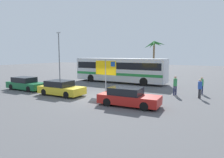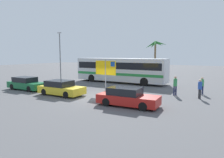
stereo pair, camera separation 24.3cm
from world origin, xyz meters
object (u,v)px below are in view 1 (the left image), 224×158
(car_red, at_px, (128,97))
(car_green, at_px, (26,84))
(bus_front_coach, at_px, (120,69))
(pedestrian_by_bus, at_px, (202,84))
(pedestrian_near_sign, at_px, (175,84))
(ferry_sign, at_px, (106,69))
(pedestrian_crossing_lot, at_px, (200,87))
(car_yellow, at_px, (61,88))

(car_red, relative_size, car_green, 1.01)
(bus_front_coach, xyz_separation_m, pedestrian_by_bus, (10.15, -3.26, -0.84))
(pedestrian_by_bus, relative_size, pedestrian_near_sign, 0.92)
(pedestrian_near_sign, bearing_deg, car_green, -108.72)
(ferry_sign, distance_m, pedestrian_by_bus, 8.94)
(car_red, bearing_deg, pedestrian_crossing_lot, 47.54)
(car_yellow, bearing_deg, car_red, -4.88)
(bus_front_coach, height_order, car_red, bus_front_coach)
(ferry_sign, bearing_deg, pedestrian_near_sign, 27.19)
(pedestrian_by_bus, xyz_separation_m, pedestrian_near_sign, (-2.03, -1.72, 0.10))
(bus_front_coach, height_order, pedestrian_near_sign, bus_front_coach)
(car_yellow, bearing_deg, pedestrian_near_sign, 28.03)
(pedestrian_by_bus, bearing_deg, bus_front_coach, 44.77)
(car_green, height_order, pedestrian_by_bus, pedestrian_by_bus)
(car_green, xyz_separation_m, pedestrian_crossing_lot, (16.33, 4.30, 0.32))
(ferry_sign, xyz_separation_m, pedestrian_near_sign, (5.70, 2.56, -1.29))
(bus_front_coach, distance_m, pedestrian_near_sign, 9.55)
(car_green, distance_m, pedestrian_by_bus, 17.49)
(car_yellow, height_order, pedestrian_crossing_lot, pedestrian_crossing_lot)
(car_red, distance_m, pedestrian_by_bus, 8.31)
(ferry_sign, distance_m, car_red, 4.88)
(car_yellow, height_order, pedestrian_by_bus, pedestrian_by_bus)
(bus_front_coach, xyz_separation_m, pedestrian_crossing_lot, (10.19, -5.33, -0.83))
(bus_front_coach, height_order, pedestrian_by_bus, bus_front_coach)
(car_red, relative_size, pedestrian_crossing_lot, 2.73)
(car_green, distance_m, pedestrian_near_sign, 15.00)
(car_green, bearing_deg, pedestrian_by_bus, 21.71)
(bus_front_coach, xyz_separation_m, pedestrian_near_sign, (8.12, -4.98, -0.74))
(car_red, relative_size, pedestrian_near_sign, 2.54)
(ferry_sign, height_order, pedestrian_crossing_lot, ferry_sign)
(car_red, height_order, pedestrian_by_bus, pedestrian_by_bus)
(pedestrian_crossing_lot, bearing_deg, car_red, -160.44)
(ferry_sign, bearing_deg, pedestrian_by_bus, 32.00)
(bus_front_coach, height_order, car_green, bus_front_coach)
(pedestrian_by_bus, bearing_deg, pedestrian_near_sign, 102.91)
(car_green, height_order, pedestrian_near_sign, pedestrian_near_sign)
(pedestrian_crossing_lot, bearing_deg, car_green, 163.94)
(car_green, bearing_deg, ferry_sign, 14.06)
(car_red, bearing_deg, pedestrian_near_sign, 65.64)
(car_red, relative_size, pedestrian_by_bus, 2.76)
(ferry_sign, xyz_separation_m, car_red, (3.55, -2.89, -1.69))
(bus_front_coach, bearing_deg, car_green, -122.51)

